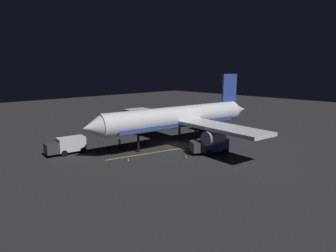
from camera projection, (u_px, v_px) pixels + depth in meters
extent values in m
cube|color=#252529|center=(177.00, 145.00, 51.80)|extent=(180.00, 180.00, 0.20)
cube|color=gold|center=(165.00, 151.00, 48.04)|extent=(4.66, 19.18, 0.01)
cylinder|color=white|center=(177.00, 117.00, 50.90)|extent=(6.78, 27.64, 3.59)
cube|color=#2D479E|center=(177.00, 123.00, 51.09)|extent=(6.12, 23.54, 0.65)
cone|color=white|center=(93.00, 127.00, 42.13)|extent=(3.83, 3.26, 3.52)
cone|color=white|center=(238.00, 110.00, 60.00)|extent=(3.71, 4.66, 3.23)
cube|color=#2D479E|center=(229.00, 88.00, 57.63)|extent=(0.78, 3.62, 5.18)
cube|color=white|center=(223.00, 128.00, 44.66)|extent=(15.17, 6.49, 0.50)
cylinder|color=slate|center=(214.00, 137.00, 44.78)|extent=(2.46, 3.42, 2.10)
cube|color=white|center=(152.00, 113.00, 58.98)|extent=(15.17, 6.49, 0.50)
cylinder|color=slate|center=(149.00, 122.00, 57.95)|extent=(2.46, 3.42, 2.10)
cylinder|color=black|center=(138.00, 143.00, 47.03)|extent=(0.40, 0.40, 2.92)
cylinder|color=black|center=(196.00, 137.00, 51.23)|extent=(0.40, 0.40, 2.92)
cylinder|color=black|center=(179.00, 132.00, 54.60)|extent=(0.40, 0.40, 2.92)
cube|color=silver|center=(71.00, 144.00, 46.43)|extent=(2.60, 4.25, 2.04)
cube|color=#38383D|center=(52.00, 148.00, 44.78)|extent=(2.21, 2.04, 1.50)
cylinder|color=black|center=(62.00, 152.00, 45.80)|extent=(2.41, 1.19, 0.90)
cylinder|color=black|center=(80.00, 149.00, 47.44)|extent=(2.41, 1.19, 0.90)
cube|color=navy|center=(215.00, 144.00, 46.50)|extent=(3.67, 4.34, 1.83)
cube|color=#38383D|center=(197.00, 147.00, 45.82)|extent=(2.61, 2.54, 1.50)
cylinder|color=black|center=(206.00, 151.00, 46.33)|extent=(2.46, 1.90, 0.90)
cylinder|color=black|center=(222.00, 150.00, 47.02)|extent=(2.46, 1.90, 0.90)
cylinder|color=black|center=(120.00, 147.00, 48.89)|extent=(0.32, 0.32, 0.85)
cylinder|color=yellow|center=(120.00, 142.00, 48.75)|extent=(0.40, 0.40, 0.65)
sphere|color=tan|center=(119.00, 139.00, 48.67)|extent=(0.24, 0.24, 0.24)
cone|color=#EA590F|center=(186.00, 156.00, 44.06)|extent=(0.36, 0.36, 0.55)
cube|color=black|center=(186.00, 158.00, 44.10)|extent=(0.50, 0.50, 0.03)
cone|color=#EA590F|center=(128.00, 159.00, 42.67)|extent=(0.36, 0.36, 0.55)
cube|color=black|center=(128.00, 161.00, 42.72)|extent=(0.50, 0.50, 0.03)
cone|color=#EA590F|center=(138.00, 150.00, 47.44)|extent=(0.36, 0.36, 0.55)
cube|color=black|center=(138.00, 152.00, 47.48)|extent=(0.50, 0.50, 0.03)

